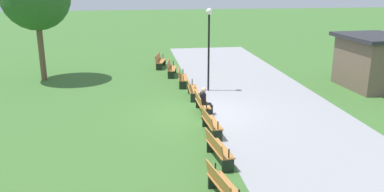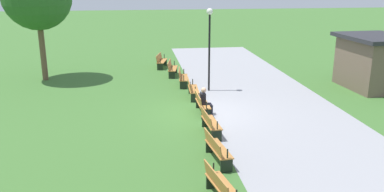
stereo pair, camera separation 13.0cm
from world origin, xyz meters
The scene contains 13 objects.
ground_plane centered at (0.00, 0.00, 0.00)m, with size 120.00×120.00×0.00m, color #3D6B2D.
path_paving centered at (0.00, 3.16, 0.00)m, with size 33.47×6.08×0.01m, color #939399.
bench_0 centered at (-9.47, -1.20, 0.47)m, with size 1.71×0.85×0.89m.
bench_1 centered at (-7.13, -0.71, 0.47)m, with size 1.70×0.76×0.89m.
bench_2 centered at (-4.77, -0.35, 0.47)m, with size 1.69×0.67×0.89m.
bench_3 centered at (-2.39, -0.14, 0.47)m, with size 1.67×0.57×0.89m.
bench_4 centered at (0.00, -0.07, 0.47)m, with size 1.64×0.47×0.89m.
bench_5 centered at (2.39, -0.14, 0.47)m, with size 1.67×0.57×0.89m.
bench_6 centered at (4.77, -0.35, 0.47)m, with size 1.69×0.67×0.89m.
bench_7 centered at (7.13, -0.71, 0.47)m, with size 1.70×0.76×0.89m.
person_seated centered at (0.15, 0.07, 0.64)m, with size 0.32×0.52×1.20m.
lamp_post centered at (-3.57, 0.90, 2.91)m, with size 0.32×0.32×4.21m.
kiosk centered at (-2.89, 9.52, 1.43)m, with size 3.99×3.26×2.79m.
Camera 2 is at (16.15, -2.71, 5.60)m, focal length 37.38 mm.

